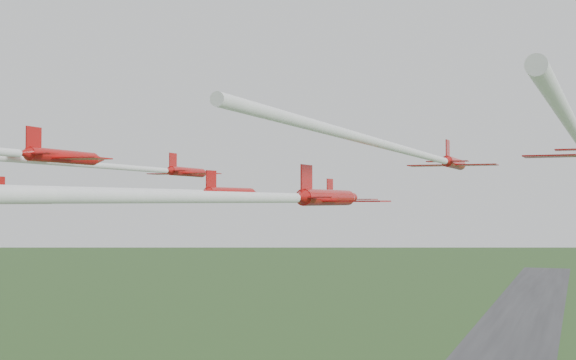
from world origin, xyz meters
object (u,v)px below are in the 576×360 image
(jet_row4_right, at_px, (270,197))
(jet_row3_mid, at_px, (159,192))
(jet_lead, at_px, (298,197))
(jet_row2_left, at_px, (145,169))
(jet_row2_right, at_px, (424,155))

(jet_row4_right, bearing_deg, jet_row3_mid, 140.39)
(jet_lead, height_order, jet_row2_left, jet_row2_left)
(jet_lead, bearing_deg, jet_row3_mid, -87.14)
(jet_lead, relative_size, jet_row4_right, 1.40)
(jet_lead, relative_size, jet_row2_left, 1.33)
(jet_row2_left, bearing_deg, jet_row2_right, -9.83)
(jet_row3_mid, bearing_deg, jet_row2_left, 127.93)
(jet_row2_right, height_order, jet_row4_right, jet_row2_right)
(jet_row2_left, bearing_deg, jet_row4_right, -51.06)
(jet_row2_left, xyz_separation_m, jet_row2_right, (30.02, -4.72, 0.57))
(jet_row3_mid, bearing_deg, jet_row2_right, 40.34)
(jet_row2_left, distance_m, jet_row3_mid, 21.44)
(jet_row2_left, relative_size, jet_row2_right, 0.72)
(jet_lead, xyz_separation_m, jet_row3_mid, (-0.59, -31.20, 0.22))
(jet_row2_right, distance_m, jet_row4_right, 27.44)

